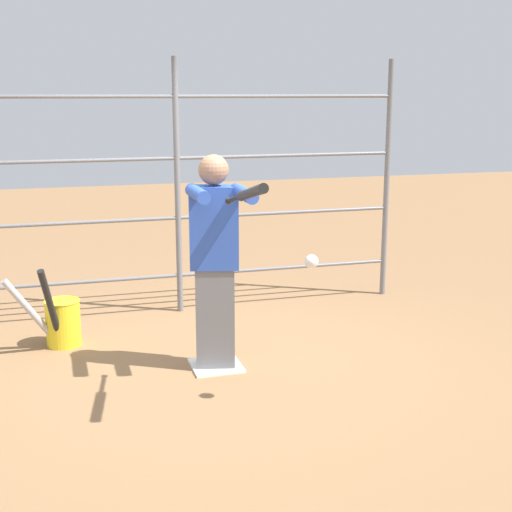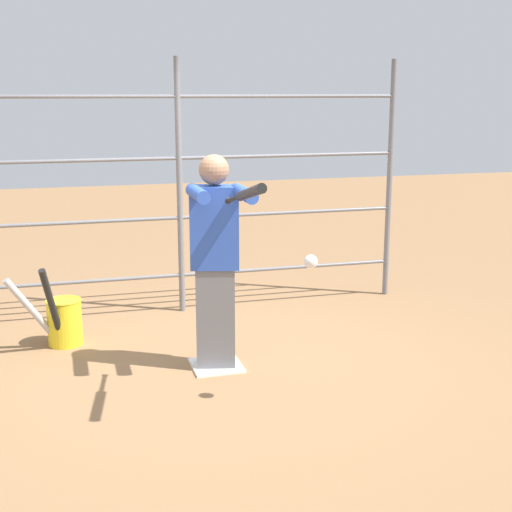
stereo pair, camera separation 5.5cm
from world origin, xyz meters
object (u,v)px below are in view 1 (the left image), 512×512
at_px(baseball_bat_swinging, 248,194).
at_px(bat_bucket, 61,321).
at_px(softball_in_flight, 311,262).
at_px(batter, 215,256).

height_order(baseball_bat_swinging, bat_bucket, baseball_bat_swinging).
distance_m(softball_in_flight, bat_bucket, 2.58).
distance_m(baseball_bat_swinging, bat_bucket, 2.58).
height_order(batter, softball_in_flight, batter).
bearing_deg(baseball_bat_swinging, softball_in_flight, -171.18).
bearing_deg(baseball_bat_swinging, bat_bucket, -57.30).
xyz_separation_m(batter, bat_bucket, (1.20, -0.88, -0.70)).
bearing_deg(bat_bucket, baseball_bat_swinging, 122.70).
relative_size(baseball_bat_swinging, softball_in_flight, 9.35).
distance_m(baseball_bat_swinging, softball_in_flight, 0.68).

